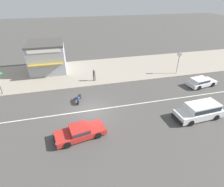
{
  "coord_description": "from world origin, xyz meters",
  "views": [
    {
      "loc": [
        -1.36,
        -15.21,
        10.98
      ],
      "look_at": [
        2.77,
        1.6,
        0.8
      ],
      "focal_mm": 28.0,
      "sensor_mm": 36.0,
      "label": 1
    }
  ],
  "objects_px": {
    "pedestrian_near_clock": "(94,74)",
    "shopfront_corner_warung": "(47,57)",
    "arrow_signboard": "(0,75)",
    "hatchback_white_0": "(201,82)",
    "sedan_red_1": "(80,132)",
    "motorcycle_0": "(79,98)",
    "street_clock": "(179,58)",
    "minivan_white_3": "(200,110)"
  },
  "relations": [
    {
      "from": "arrow_signboard",
      "to": "shopfront_corner_warung",
      "type": "bearing_deg",
      "value": 53.73
    },
    {
      "from": "minivan_white_3",
      "to": "motorcycle_0",
      "type": "distance_m",
      "value": 12.81
    },
    {
      "from": "hatchback_white_0",
      "to": "pedestrian_near_clock",
      "type": "relative_size",
      "value": 2.52
    },
    {
      "from": "hatchback_white_0",
      "to": "minivan_white_3",
      "type": "xyz_separation_m",
      "value": [
        -4.65,
        -5.82,
        0.26
      ]
    },
    {
      "from": "shopfront_corner_warung",
      "to": "hatchback_white_0",
      "type": "bearing_deg",
      "value": -27.06
    },
    {
      "from": "pedestrian_near_clock",
      "to": "shopfront_corner_warung",
      "type": "height_order",
      "value": "shopfront_corner_warung"
    },
    {
      "from": "sedan_red_1",
      "to": "street_clock",
      "type": "xyz_separation_m",
      "value": [
        15.36,
        9.89,
        2.1
      ]
    },
    {
      "from": "arrow_signboard",
      "to": "shopfront_corner_warung",
      "type": "height_order",
      "value": "shopfront_corner_warung"
    },
    {
      "from": "arrow_signboard",
      "to": "pedestrian_near_clock",
      "type": "bearing_deg",
      "value": 4.75
    },
    {
      "from": "motorcycle_0",
      "to": "street_clock",
      "type": "bearing_deg",
      "value": 15.7
    },
    {
      "from": "hatchback_white_0",
      "to": "arrow_signboard",
      "type": "bearing_deg",
      "value": 171.43
    },
    {
      "from": "motorcycle_0",
      "to": "pedestrian_near_clock",
      "type": "bearing_deg",
      "value": 61.94
    },
    {
      "from": "street_clock",
      "to": "sedan_red_1",
      "type": "bearing_deg",
      "value": -147.23
    },
    {
      "from": "sedan_red_1",
      "to": "shopfront_corner_warung",
      "type": "xyz_separation_m",
      "value": [
        -3.44,
        15.87,
        1.8
      ]
    },
    {
      "from": "motorcycle_0",
      "to": "pedestrian_near_clock",
      "type": "distance_m",
      "value": 5.34
    },
    {
      "from": "motorcycle_0",
      "to": "sedan_red_1",
      "type": "bearing_deg",
      "value": -93.67
    },
    {
      "from": "hatchback_white_0",
      "to": "pedestrian_near_clock",
      "type": "xyz_separation_m",
      "value": [
        -13.58,
        4.62,
        0.53
      ]
    },
    {
      "from": "hatchback_white_0",
      "to": "sedan_red_1",
      "type": "bearing_deg",
      "value": -160.79
    },
    {
      "from": "motorcycle_0",
      "to": "arrow_signboard",
      "type": "distance_m",
      "value": 9.57
    },
    {
      "from": "sedan_red_1",
      "to": "arrow_signboard",
      "type": "xyz_separation_m",
      "value": [
        -8.16,
        9.43,
        2.07
      ]
    },
    {
      "from": "street_clock",
      "to": "arrow_signboard",
      "type": "relative_size",
      "value": 1.12
    },
    {
      "from": "sedan_red_1",
      "to": "motorcycle_0",
      "type": "distance_m",
      "value": 5.69
    },
    {
      "from": "arrow_signboard",
      "to": "shopfront_corner_warung",
      "type": "relative_size",
      "value": 0.46
    },
    {
      "from": "sedan_red_1",
      "to": "pedestrian_near_clock",
      "type": "distance_m",
      "value": 10.75
    },
    {
      "from": "hatchback_white_0",
      "to": "sedan_red_1",
      "type": "distance_m",
      "value": 17.4
    },
    {
      "from": "hatchback_white_0",
      "to": "street_clock",
      "type": "relative_size",
      "value": 1.27
    },
    {
      "from": "motorcycle_0",
      "to": "arrow_signboard",
      "type": "bearing_deg",
      "value": 156.22
    },
    {
      "from": "hatchback_white_0",
      "to": "minivan_white_3",
      "type": "bearing_deg",
      "value": -128.58
    },
    {
      "from": "minivan_white_3",
      "to": "arrow_signboard",
      "type": "relative_size",
      "value": 1.68
    },
    {
      "from": "motorcycle_0",
      "to": "shopfront_corner_warung",
      "type": "height_order",
      "value": "shopfront_corner_warung"
    },
    {
      "from": "hatchback_white_0",
      "to": "minivan_white_3",
      "type": "relative_size",
      "value": 0.85
    },
    {
      "from": "sedan_red_1",
      "to": "street_clock",
      "type": "height_order",
      "value": "street_clock"
    },
    {
      "from": "minivan_white_3",
      "to": "hatchback_white_0",
      "type": "bearing_deg",
      "value": 51.42
    },
    {
      "from": "hatchback_white_0",
      "to": "motorcycle_0",
      "type": "relative_size",
      "value": 2.36
    },
    {
      "from": "hatchback_white_0",
      "to": "arrow_signboard",
      "type": "distance_m",
      "value": 24.96
    },
    {
      "from": "pedestrian_near_clock",
      "to": "shopfront_corner_warung",
      "type": "relative_size",
      "value": 0.26
    },
    {
      "from": "motorcycle_0",
      "to": "street_clock",
      "type": "distance_m",
      "value": 15.74
    },
    {
      "from": "hatchback_white_0",
      "to": "street_clock",
      "type": "bearing_deg",
      "value": 104.4
    },
    {
      "from": "hatchback_white_0",
      "to": "sedan_red_1",
      "type": "relative_size",
      "value": 0.91
    },
    {
      "from": "sedan_red_1",
      "to": "street_clock",
      "type": "bearing_deg",
      "value": 32.77
    },
    {
      "from": "hatchback_white_0",
      "to": "motorcycle_0",
      "type": "height_order",
      "value": "hatchback_white_0"
    },
    {
      "from": "street_clock",
      "to": "pedestrian_near_clock",
      "type": "bearing_deg",
      "value": 177.91
    }
  ]
}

